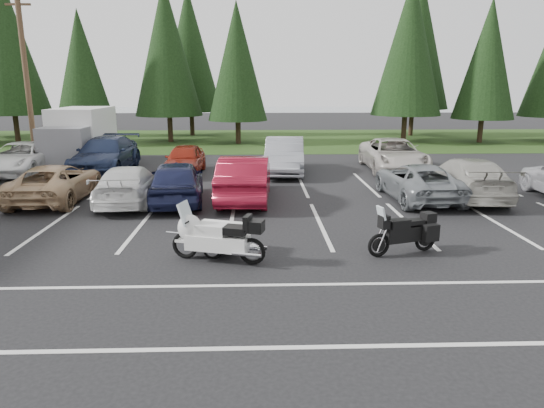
{
  "coord_description": "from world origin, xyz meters",
  "views": [
    {
      "loc": [
        1.29,
        -12.97,
        4.11
      ],
      "look_at": [
        1.69,
        -0.5,
        1.02
      ],
      "focal_mm": 32.0,
      "sensor_mm": 36.0,
      "label": 1
    }
  ],
  "objects_px": {
    "car_near_7": "(467,178)",
    "car_near_4": "(177,181)",
    "box_truck": "(77,137)",
    "car_near_3": "(129,185)",
    "cargo_trailer": "(219,238)",
    "adventure_motorcycle": "(403,229)",
    "car_far_3": "(284,156)",
    "car_far_1": "(106,155)",
    "car_far_4": "(393,155)",
    "car_far_0": "(22,158)",
    "utility_pole": "(26,72)",
    "car_near_6": "(418,182)",
    "car_near_2": "(56,183)",
    "car_near_5": "(245,178)",
    "car_far_2": "(185,159)",
    "touring_motorcycle": "(217,233)"
  },
  "relations": [
    {
      "from": "car_near_6",
      "to": "car_far_3",
      "type": "bearing_deg",
      "value": -52.63
    },
    {
      "from": "car_near_3",
      "to": "car_near_7",
      "type": "height_order",
      "value": "car_near_7"
    },
    {
      "from": "car_near_4",
      "to": "adventure_motorcycle",
      "type": "relative_size",
      "value": 2.11
    },
    {
      "from": "car_near_6",
      "to": "car_far_1",
      "type": "relative_size",
      "value": 0.84
    },
    {
      "from": "car_far_4",
      "to": "adventure_motorcycle",
      "type": "bearing_deg",
      "value": -102.81
    },
    {
      "from": "car_near_2",
      "to": "box_truck",
      "type": "bearing_deg",
      "value": -76.71
    },
    {
      "from": "car_near_4",
      "to": "car_far_3",
      "type": "distance_m",
      "value": 7.13
    },
    {
      "from": "car_far_0",
      "to": "box_truck",
      "type": "bearing_deg",
      "value": 52.49
    },
    {
      "from": "car_far_1",
      "to": "cargo_trailer",
      "type": "bearing_deg",
      "value": -60.91
    },
    {
      "from": "car_near_7",
      "to": "car_far_2",
      "type": "relative_size",
      "value": 1.28
    },
    {
      "from": "car_near_3",
      "to": "car_far_3",
      "type": "relative_size",
      "value": 0.91
    },
    {
      "from": "utility_pole",
      "to": "car_far_3",
      "type": "xyz_separation_m",
      "value": [
        12.61,
        -2.24,
        -3.87
      ]
    },
    {
      "from": "car_far_2",
      "to": "touring_motorcycle",
      "type": "distance_m",
      "value": 12.0
    },
    {
      "from": "car_near_2",
      "to": "car_near_3",
      "type": "relative_size",
      "value": 1.04
    },
    {
      "from": "car_far_1",
      "to": "car_near_5",
      "type": "bearing_deg",
      "value": -40.92
    },
    {
      "from": "car_near_4",
      "to": "cargo_trailer",
      "type": "height_order",
      "value": "car_near_4"
    },
    {
      "from": "car_near_5",
      "to": "cargo_trailer",
      "type": "bearing_deg",
      "value": 87.35
    },
    {
      "from": "utility_pole",
      "to": "box_truck",
      "type": "relative_size",
      "value": 1.61
    },
    {
      "from": "car_near_3",
      "to": "car_near_6",
      "type": "distance_m",
      "value": 10.41
    },
    {
      "from": "car_near_6",
      "to": "cargo_trailer",
      "type": "bearing_deg",
      "value": 37.29
    },
    {
      "from": "utility_pole",
      "to": "car_far_2",
      "type": "xyz_separation_m",
      "value": [
        7.91,
        -2.29,
        -4.01
      ]
    },
    {
      "from": "car_near_7",
      "to": "car_far_0",
      "type": "distance_m",
      "value": 19.72
    },
    {
      "from": "box_truck",
      "to": "car_near_7",
      "type": "height_order",
      "value": "box_truck"
    },
    {
      "from": "car_far_4",
      "to": "car_far_3",
      "type": "bearing_deg",
      "value": -173.08
    },
    {
      "from": "car_near_5",
      "to": "car_far_1",
      "type": "height_order",
      "value": "car_far_1"
    },
    {
      "from": "car_near_3",
      "to": "car_far_3",
      "type": "bearing_deg",
      "value": -138.2
    },
    {
      "from": "car_far_0",
      "to": "touring_motorcycle",
      "type": "bearing_deg",
      "value": -50.18
    },
    {
      "from": "car_near_7",
      "to": "car_near_4",
      "type": "bearing_deg",
      "value": 6.4
    },
    {
      "from": "box_truck",
      "to": "touring_motorcycle",
      "type": "bearing_deg",
      "value": -60.12
    },
    {
      "from": "car_near_7",
      "to": "touring_motorcycle",
      "type": "distance_m",
      "value": 10.78
    },
    {
      "from": "car_far_3",
      "to": "car_far_1",
      "type": "bearing_deg",
      "value": 179.83
    },
    {
      "from": "car_near_6",
      "to": "touring_motorcycle",
      "type": "height_order",
      "value": "touring_motorcycle"
    },
    {
      "from": "car_near_2",
      "to": "car_far_1",
      "type": "relative_size",
      "value": 0.84
    },
    {
      "from": "car_near_7",
      "to": "car_far_0",
      "type": "bearing_deg",
      "value": -12.72
    },
    {
      "from": "car_near_6",
      "to": "utility_pole",
      "type": "bearing_deg",
      "value": -26.37
    },
    {
      "from": "car_far_1",
      "to": "car_far_4",
      "type": "height_order",
      "value": "car_far_1"
    },
    {
      "from": "box_truck",
      "to": "cargo_trailer",
      "type": "xyz_separation_m",
      "value": [
        8.34,
        -13.89,
        -1.08
      ]
    },
    {
      "from": "utility_pole",
      "to": "car_near_4",
      "type": "xyz_separation_m",
      "value": [
        8.45,
        -8.03,
        -3.93
      ]
    },
    {
      "from": "box_truck",
      "to": "car_near_3",
      "type": "xyz_separation_m",
      "value": [
        4.77,
        -8.56,
        -0.78
      ]
    },
    {
      "from": "car_far_0",
      "to": "car_far_2",
      "type": "bearing_deg",
      "value": -3.17
    },
    {
      "from": "car_near_6",
      "to": "adventure_motorcycle",
      "type": "distance_m",
      "value": 6.26
    },
    {
      "from": "car_near_2",
      "to": "adventure_motorcycle",
      "type": "bearing_deg",
      "value": 150.09
    },
    {
      "from": "utility_pole",
      "to": "car_far_1",
      "type": "height_order",
      "value": "utility_pole"
    },
    {
      "from": "car_near_4",
      "to": "car_far_2",
      "type": "distance_m",
      "value": 5.77
    },
    {
      "from": "car_far_4",
      "to": "adventure_motorcycle",
      "type": "xyz_separation_m",
      "value": [
        -3.06,
        -11.91,
        -0.12
      ]
    },
    {
      "from": "box_truck",
      "to": "car_near_6",
      "type": "distance_m",
      "value": 17.32
    },
    {
      "from": "box_truck",
      "to": "car_near_2",
      "type": "relative_size",
      "value": 1.17
    },
    {
      "from": "car_near_3",
      "to": "cargo_trailer",
      "type": "relative_size",
      "value": 2.84
    },
    {
      "from": "cargo_trailer",
      "to": "adventure_motorcycle",
      "type": "relative_size",
      "value": 0.76
    },
    {
      "from": "car_far_3",
      "to": "car_far_4",
      "type": "xyz_separation_m",
      "value": [
        5.34,
        0.5,
        -0.06
      ]
    }
  ]
}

